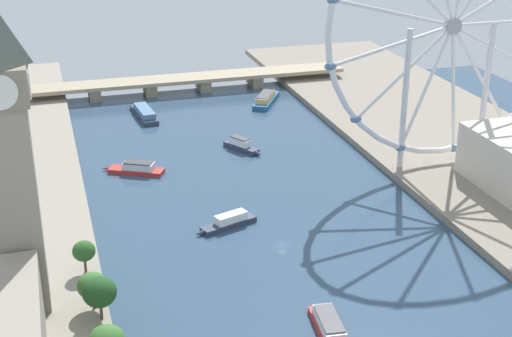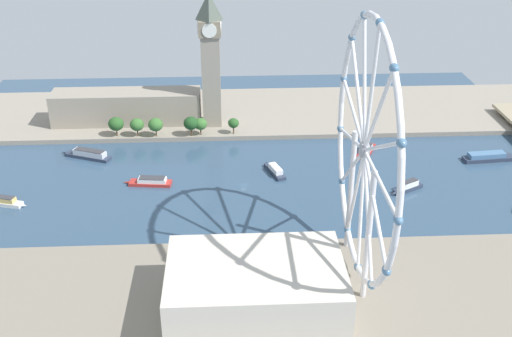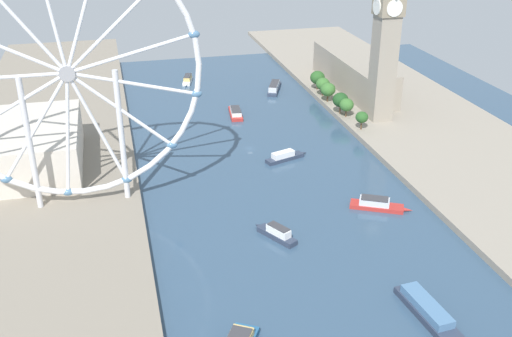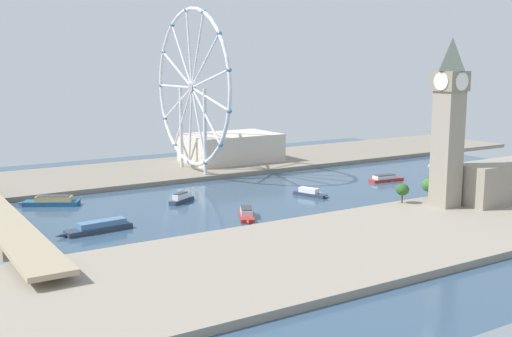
# 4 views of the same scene
# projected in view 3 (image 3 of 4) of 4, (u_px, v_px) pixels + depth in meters

# --- Properties ---
(ground_plane) EXTENTS (380.71, 380.71, 0.00)m
(ground_plane) POSITION_uv_depth(u_px,v_px,m) (250.00, 149.00, 318.54)
(ground_plane) COLOR #334C66
(riverbank_left) EXTENTS (90.00, 520.00, 3.00)m
(riverbank_left) POSITION_uv_depth(u_px,v_px,m) (430.00, 128.00, 340.88)
(riverbank_left) COLOR gray
(riverbank_left) RESTS_ON ground_plane
(riverbank_right) EXTENTS (90.00, 520.00, 3.00)m
(riverbank_right) POSITION_uv_depth(u_px,v_px,m) (42.00, 166.00, 294.91)
(riverbank_right) COLOR gray
(riverbank_right) RESTS_ON ground_plane
(clock_tower) EXTENTS (14.73, 14.73, 86.49)m
(clock_tower) POSITION_uv_depth(u_px,v_px,m) (386.00, 42.00, 331.59)
(clock_tower) COLOR gray
(clock_tower) RESTS_ON riverbank_left
(parliament_block) EXTENTS (22.00, 98.05, 21.26)m
(parliament_block) POSITION_uv_depth(u_px,v_px,m) (353.00, 73.00, 397.81)
(parliament_block) COLOR gray
(parliament_block) RESTS_ON riverbank_left
(tree_row_embankment) EXTENTS (11.85, 83.04, 12.90)m
(tree_row_embankment) POSITION_uv_depth(u_px,v_px,m) (332.00, 92.00, 370.58)
(tree_row_embankment) COLOR #513823
(tree_row_embankment) RESTS_ON riverbank_left
(ferris_wheel) EXTENTS (107.87, 3.20, 110.52)m
(ferris_wheel) POSITION_uv_depth(u_px,v_px,m) (67.00, 75.00, 234.82)
(ferris_wheel) COLOR silver
(ferris_wheel) RESTS_ON riverbank_right
(riverside_hall) EXTENTS (46.08, 68.81, 20.70)m
(riverside_hall) POSITION_uv_depth(u_px,v_px,m) (31.00, 146.00, 288.02)
(riverside_hall) COLOR beige
(riverside_hall) RESTS_ON riverbank_right
(tour_boat_0) EXTENTS (24.28, 11.57, 4.75)m
(tour_boat_0) POSITION_uv_depth(u_px,v_px,m) (285.00, 156.00, 304.62)
(tour_boat_0) COLOR #2D384C
(tour_boat_0) RESTS_ON ground_plane
(tour_boat_2) EXTENTS (9.42, 27.54, 4.45)m
(tour_boat_2) POSITION_uv_depth(u_px,v_px,m) (236.00, 112.00, 363.75)
(tour_boat_2) COLOR #B22D28
(tour_boat_2) RESTS_ON ground_plane
(tour_boat_3) EXTENTS (16.78, 32.74, 5.56)m
(tour_boat_3) POSITION_uv_depth(u_px,v_px,m) (274.00, 87.00, 407.28)
(tour_boat_3) COLOR #2D384C
(tour_boat_3) RESTS_ON ground_plane
(tour_boat_4) EXTENTS (9.64, 21.45, 4.95)m
(tour_boat_4) POSITION_uv_depth(u_px,v_px,m) (188.00, 80.00, 424.00)
(tour_boat_4) COLOR white
(tour_boat_4) RESTS_ON ground_plane
(tour_boat_5) EXTENTS (13.62, 20.39, 5.81)m
(tour_boat_5) POSITION_uv_depth(u_px,v_px,m) (277.00, 233.00, 236.99)
(tour_boat_5) COLOR #2D384C
(tour_boat_5) RESTS_ON ground_plane
(tour_boat_6) EXTENTS (25.61, 16.42, 5.05)m
(tour_boat_6) POSITION_uv_depth(u_px,v_px,m) (377.00, 204.00, 258.91)
(tour_boat_6) COLOR #B22D28
(tour_boat_6) RESTS_ON ground_plane
(tour_boat_7) EXTENTS (10.15, 36.43, 5.04)m
(tour_boat_7) POSITION_uv_depth(u_px,v_px,m) (429.00, 312.00, 193.30)
(tour_boat_7) COLOR #2D384C
(tour_boat_7) RESTS_ON ground_plane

